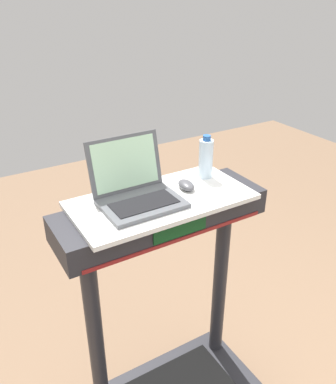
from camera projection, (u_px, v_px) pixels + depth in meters
The scene contains 4 objects.
desk_board at pixel (162, 200), 1.64m from camera, with size 0.74×0.37×0.02m, color white.
laptop at pixel (136, 190), 1.59m from camera, with size 0.31×0.28×0.24m.
computer_mouse at pixel (186, 185), 1.71m from camera, with size 0.06×0.10×0.03m, color #4C4C51.
water_bottle at pixel (206, 158), 1.78m from camera, with size 0.06×0.06×0.20m.
Camera 1 is at (-0.72, -0.55, 1.97)m, focal length 37.68 mm.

